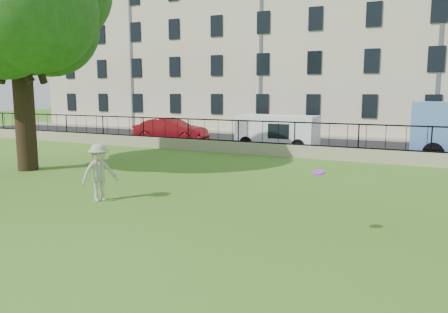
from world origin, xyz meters
The scene contains 11 objects.
ground centered at (0.00, 0.00, 0.00)m, with size 120.00×120.00×0.00m, color #3C6C19.
retaining_wall centered at (0.00, 12.00, 0.30)m, with size 50.00×0.40×0.60m, color gray.
iron_railing centered at (0.00, 12.00, 1.15)m, with size 50.00×0.05×1.13m.
street centered at (0.00, 16.70, 0.01)m, with size 60.00×9.00×0.01m, color black.
sidewalk centered at (0.00, 21.90, 0.06)m, with size 60.00×1.40×0.12m, color gray.
building_row centered at (0.00, 27.57, 6.92)m, with size 56.40×10.40×13.80m.
tree centered at (-8.82, 3.86, 6.65)m, with size 8.09×6.29×10.02m.
man centered at (-2.50, 1.17, 0.84)m, with size 1.09×0.62×1.68m, color #BEB29A.
frisbee centered at (4.00, 0.77, 1.44)m, with size 0.27×0.27×0.03m, color #B228E3.
red_sedan centered at (-8.70, 14.40, 0.76)m, with size 1.61×4.62×1.52m, color maroon.
white_van centered at (-1.83, 14.66, 0.93)m, with size 4.44×1.73×1.87m, color white.
Camera 1 is at (6.26, -8.38, 3.16)m, focal length 35.00 mm.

